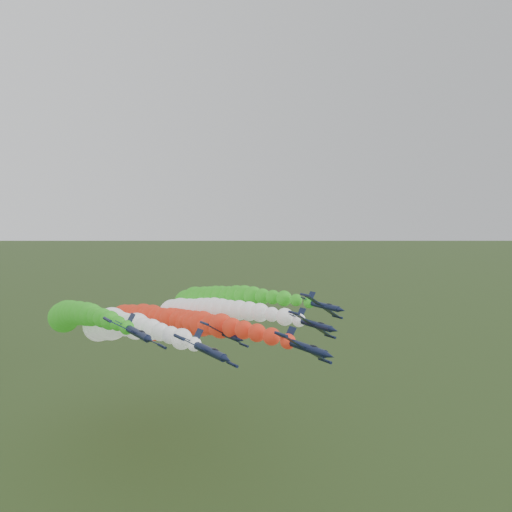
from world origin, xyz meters
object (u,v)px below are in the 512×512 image
object	(u,v)px
jet_inner_right	(193,312)
jet_outer_left	(71,315)
jet_inner_left	(110,325)
jet_outer_right	(206,300)
jet_lead	(172,324)
jet_trail	(137,318)

from	to	relation	value
jet_inner_right	jet_outer_left	size ratio (longest dim) A/B	1.00
jet_inner_left	jet_outer_right	world-z (taller)	jet_outer_right
jet_lead	jet_inner_right	world-z (taller)	jet_inner_right
jet_outer_right	jet_trail	world-z (taller)	jet_outer_right
jet_lead	jet_trail	bearing A→B (deg)	89.09
jet_outer_right	jet_trail	bearing A→B (deg)	160.11
jet_outer_left	jet_inner_right	bearing A→B (deg)	-12.83
jet_lead	jet_trail	distance (m)	24.06
jet_outer_left	jet_trail	size ratio (longest dim) A/B	1.00
jet_lead	jet_outer_left	bearing A→B (deg)	139.46
jet_inner_left	jet_outer_right	size ratio (longest dim) A/B	1.00
jet_inner_right	jet_inner_left	bearing A→B (deg)	-170.29
jet_trail	jet_inner_left	bearing A→B (deg)	-126.87
jet_lead	jet_inner_left	xyz separation A→B (m)	(-13.29, 5.64, 0.40)
jet_outer_left	jet_trail	world-z (taller)	jet_outer_left
jet_inner_right	jet_outer_right	xyz separation A→B (m)	(8.34, 7.30, 1.30)
jet_outer_left	jet_inner_left	bearing A→B (deg)	-60.63
jet_inner_right	jet_outer_left	xyz separation A→B (m)	(-30.35, 6.91, 1.48)
jet_inner_left	jet_inner_right	xyz separation A→B (m)	(24.14, 4.13, -0.31)
jet_inner_left	jet_outer_left	size ratio (longest dim) A/B	1.00
jet_inner_right	jet_outer_right	distance (m)	11.15
jet_lead	jet_inner_right	distance (m)	14.60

